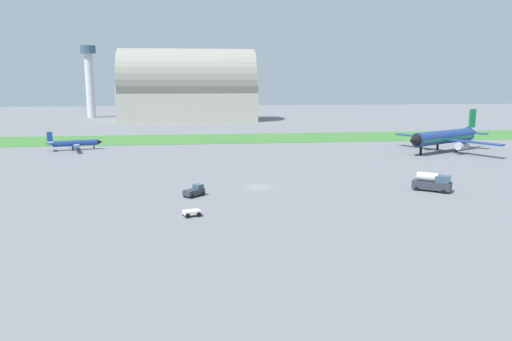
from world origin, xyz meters
TOP-DOWN VIEW (x-y plane):
  - ground_plane at (0.00, 0.00)m, footprint 600.00×600.00m
  - grass_taxiway_strip at (0.00, 77.18)m, footprint 360.00×28.00m
  - airplane_parked_jet_far at (56.81, 38.36)m, footprint 29.19×29.24m
  - airplane_taxiing_turboprop at (-45.48, 54.83)m, footprint 15.33×17.76m
  - fuel_truck_near_gate at (30.40, -7.29)m, footprint 6.58×5.92m
  - pushback_tug_midfield at (-11.68, -6.10)m, footprint 3.84×3.79m
  - baggage_cart_by_runway at (-12.12, -18.69)m, footprint 2.80×2.39m
  - hangar_distant at (-14.48, 154.71)m, footprint 65.35×29.46m
  - control_tower at (-66.09, 182.56)m, footprint 8.00×8.00m

SIDE VIEW (x-z plane):
  - ground_plane at x=0.00m, z-range 0.00..0.00m
  - grass_taxiway_strip at x=0.00m, z-range 0.00..0.08m
  - baggage_cart_by_runway at x=-12.12m, z-range 0.12..1.02m
  - pushback_tug_midfield at x=-11.68m, z-range -0.06..1.89m
  - fuel_truck_near_gate at x=30.40m, z-range -0.06..3.23m
  - airplane_taxiing_turboprop at x=-45.48m, z-range -0.73..4.72m
  - airplane_parked_jet_far at x=56.81m, z-range -1.59..9.78m
  - hangar_distant at x=-14.48m, z-range -1.42..33.03m
  - control_tower at x=-66.09m, z-range 3.30..40.61m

